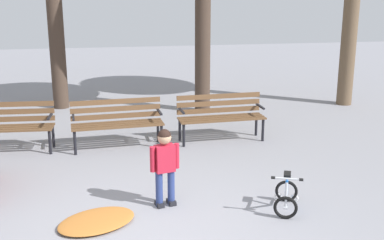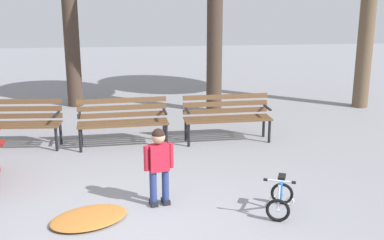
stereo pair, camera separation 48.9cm
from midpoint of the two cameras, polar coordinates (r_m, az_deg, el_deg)
name	(u,v)px [view 1 (the left image)]	position (r m, az deg, el deg)	size (l,w,h in m)	color
ground	(149,237)	(5.93, -7.44, -13.24)	(36.00, 36.00, 0.00)	gray
park_bench_far_left	(7,123)	(9.20, -22.03, -0.32)	(1.62, 0.55, 0.85)	brown
park_bench_left	(117,119)	(8.88, -10.20, 0.05)	(1.63, 0.57, 0.85)	brown
park_bench_right	(220,113)	(9.16, 1.77, 0.76)	(1.62, 0.53, 0.85)	brown
child_standing	(165,161)	(6.42, -5.34, -4.79)	(0.39, 0.22, 1.05)	navy
kids_bicycle	(286,195)	(6.50, 8.68, -8.60)	(0.52, 0.63, 0.54)	black
leaf_pile	(97,221)	(6.31, -13.15, -11.28)	(0.97, 0.68, 0.07)	#B26B2D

